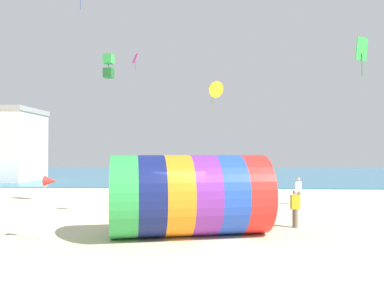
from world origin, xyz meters
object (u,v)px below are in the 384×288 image
(kite_green_diamond, at_px, (362,50))
(kite_yellow_delta, at_px, (212,88))
(kite_green_box, at_px, (109,66))
(kite_magenta_diamond, at_px, (135,59))
(bystander_near_water, at_px, (298,191))
(kite_handler, at_px, (295,208))
(giant_inflatable_tube, at_px, (190,195))
(beach_flag, at_px, (50,183))

(kite_green_diamond, bearing_deg, kite_yellow_delta, 161.38)
(kite_green_box, xyz_separation_m, kite_magenta_diamond, (0.15, 6.99, 2.18))
(kite_green_diamond, distance_m, bystander_near_water, 8.81)
(kite_magenta_diamond, distance_m, bystander_near_water, 15.74)
(kite_handler, height_order, kite_green_diamond, kite_green_diamond)
(kite_magenta_diamond, xyz_separation_m, kite_green_diamond, (13.26, -9.94, -2.20))
(kite_yellow_delta, bearing_deg, giant_inflatable_tube, -97.44)
(giant_inflatable_tube, relative_size, kite_magenta_diamond, 4.81)
(kite_magenta_diamond, bearing_deg, giant_inflatable_tube, -70.37)
(kite_green_diamond, bearing_deg, kite_magenta_diamond, 143.15)
(kite_handler, distance_m, beach_flag, 9.87)
(kite_green_diamond, xyz_separation_m, beach_flag, (-13.23, -5.37, -6.15))
(giant_inflatable_tube, height_order, kite_yellow_delta, kite_yellow_delta)
(kite_magenta_diamond, relative_size, beach_flag, 0.58)
(kite_handler, height_order, kite_green_box, kite_green_box)
(giant_inflatable_tube, relative_size, beach_flag, 2.79)
(giant_inflatable_tube, relative_size, kite_green_diamond, 3.41)
(kite_green_box, distance_m, beach_flag, 10.35)
(kite_magenta_diamond, bearing_deg, beach_flag, -89.88)
(kite_yellow_delta, distance_m, kite_green_box, 6.26)
(kite_handler, xyz_separation_m, kite_green_diamond, (3.84, 2.58, 7.41))
(giant_inflatable_tube, xyz_separation_m, kite_green_box, (-5.20, 7.16, 6.69))
(kite_magenta_diamond, distance_m, kite_green_diamond, 16.72)
(giant_inflatable_tube, xyz_separation_m, bystander_near_water, (6.10, 8.53, -0.71))
(kite_yellow_delta, bearing_deg, kite_green_diamond, -18.62)
(kite_green_box, xyz_separation_m, beach_flag, (0.18, -8.32, -6.16))
(kite_handler, bearing_deg, giant_inflatable_tube, -159.50)
(kite_handler, bearing_deg, kite_yellow_delta, 124.70)
(kite_magenta_diamond, bearing_deg, kite_handler, -53.04)
(giant_inflatable_tube, height_order, beach_flag, giant_inflatable_tube)
(beach_flag, bearing_deg, bystander_near_water, 41.08)
(kite_green_diamond, bearing_deg, giant_inflatable_tube, -152.85)
(kite_yellow_delta, xyz_separation_m, kite_magenta_diamond, (-5.92, 7.46, 3.63))
(kite_yellow_delta, relative_size, beach_flag, 0.78)
(kite_green_box, xyz_separation_m, kite_green_diamond, (13.41, -2.95, -0.02))
(beach_flag, bearing_deg, kite_yellow_delta, 53.11)
(kite_green_box, distance_m, kite_green_diamond, 13.73)
(bystander_near_water, bearing_deg, kite_magenta_diamond, 153.23)
(giant_inflatable_tube, distance_m, kite_magenta_diamond, 17.45)
(kite_green_box, bearing_deg, kite_magenta_diamond, 88.79)
(kite_green_box, xyz_separation_m, bystander_near_water, (11.29, 1.37, -7.40))
(kite_yellow_delta, height_order, kite_magenta_diamond, kite_magenta_diamond)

